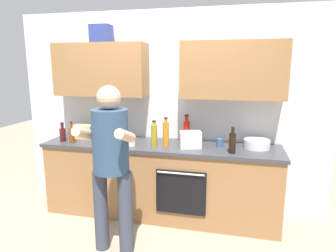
{
  "coord_description": "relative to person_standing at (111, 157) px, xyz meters",
  "views": [
    {
      "loc": [
        0.88,
        -3.32,
        1.82
      ],
      "look_at": [
        0.12,
        -0.1,
        1.15
      ],
      "focal_mm": 31.71,
      "sensor_mm": 36.0,
      "label": 1
    }
  ],
  "objects": [
    {
      "name": "back_wall_unit",
      "position": [
        0.26,
        1.1,
        0.52
      ],
      "size": [
        4.0,
        0.38,
        2.5
      ],
      "color": "silver",
      "rests_on": "ground"
    },
    {
      "name": "bottle_juice",
      "position": [
        0.35,
        0.78,
        0.08
      ],
      "size": [
        0.07,
        0.07,
        0.34
      ],
      "color": "orange",
      "rests_on": "counter"
    },
    {
      "name": "bottle_soy",
      "position": [
        1.11,
        0.66,
        0.05
      ],
      "size": [
        0.07,
        0.07,
        0.29
      ],
      "color": "black",
      "rests_on": "counter"
    },
    {
      "name": "knife_block",
      "position": [
        -0.19,
        0.77,
        0.03
      ],
      "size": [
        0.1,
        0.14,
        0.26
      ],
      "color": "brown",
      "rests_on": "counter"
    },
    {
      "name": "bottle_wine",
      "position": [
        -0.96,
        0.7,
        0.02
      ],
      "size": [
        0.07,
        0.07,
        0.24
      ],
      "color": "#471419",
      "rests_on": "counter"
    },
    {
      "name": "cup_coffee",
      "position": [
        -0.04,
        0.69,
        -0.02
      ],
      "size": [
        0.08,
        0.08,
        0.1
      ],
      "primitive_type": "cylinder",
      "color": "white",
      "rests_on": "counter"
    },
    {
      "name": "cup_tea",
      "position": [
        0.96,
        0.9,
        -0.03
      ],
      "size": [
        0.07,
        0.07,
        0.09
      ],
      "primitive_type": "cylinder",
      "color": "#33598C",
      "rests_on": "counter"
    },
    {
      "name": "bottle_vinegar",
      "position": [
        -0.8,
        0.66,
        0.03
      ],
      "size": [
        0.07,
        0.07,
        0.26
      ],
      "color": "brown",
      "rests_on": "counter"
    },
    {
      "name": "mixing_bowl",
      "position": [
        1.38,
        0.93,
        -0.02
      ],
      "size": [
        0.29,
        0.29,
        0.1
      ],
      "primitive_type": "cylinder",
      "color": "silver",
      "rests_on": "counter"
    },
    {
      "name": "bottle_hotsauce",
      "position": [
        0.54,
        1.04,
        0.07
      ],
      "size": [
        0.08,
        0.08,
        0.34
      ],
      "color": "red",
      "rests_on": "counter"
    },
    {
      "name": "ground_plane",
      "position": [
        0.26,
        0.83,
        -0.97
      ],
      "size": [
        12.0,
        12.0,
        0.0
      ],
      "primitive_type": "plane",
      "color": "gray"
    },
    {
      "name": "counter",
      "position": [
        0.26,
        0.83,
        -0.52
      ],
      "size": [
        2.84,
        0.67,
        0.9
      ],
      "color": "olive",
      "rests_on": "ground"
    },
    {
      "name": "grocery_bag_bread",
      "position": [
        -0.8,
        0.92,
        0.01
      ],
      "size": [
        0.27,
        0.19,
        0.17
      ],
      "primitive_type": "cube",
      "rotation": [
        0.0,
        0.0,
        0.1
      ],
      "color": "tan",
      "rests_on": "counter"
    },
    {
      "name": "grocery_bag_produce",
      "position": [
        0.64,
        0.77,
        0.02
      ],
      "size": [
        0.28,
        0.23,
        0.19
      ],
      "primitive_type": "cube",
      "rotation": [
        0.0,
        0.0,
        0.27
      ],
      "color": "silver",
      "rests_on": "counter"
    },
    {
      "name": "bottle_oil",
      "position": [
        0.22,
        0.72,
        0.06
      ],
      "size": [
        0.07,
        0.07,
        0.31
      ],
      "color": "olive",
      "rests_on": "counter"
    },
    {
      "name": "bottle_soda",
      "position": [
        -0.29,
        0.99,
        0.03
      ],
      "size": [
        0.06,
        0.06,
        0.25
      ],
      "color": "#198C33",
      "rests_on": "counter"
    },
    {
      "name": "person_standing",
      "position": [
        0.0,
        0.0,
        0.0
      ],
      "size": [
        0.49,
        0.45,
        1.65
      ],
      "color": "#383D4C",
      "rests_on": "ground"
    }
  ]
}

